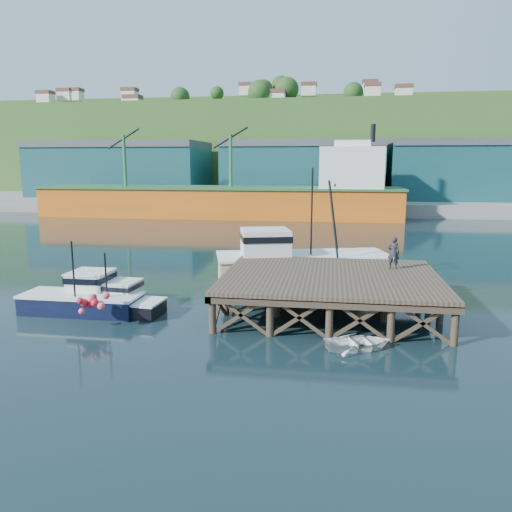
% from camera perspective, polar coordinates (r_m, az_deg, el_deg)
% --- Properties ---
extents(ground, '(300.00, 300.00, 0.00)m').
position_cam_1_polar(ground, '(29.42, -2.42, -5.79)').
color(ground, black).
rests_on(ground, ground).
extents(wharf, '(12.00, 10.00, 2.62)m').
position_cam_1_polar(wharf, '(28.22, 8.51, -2.54)').
color(wharf, brown).
rests_on(wharf, ground).
extents(far_quay, '(160.00, 40.00, 2.00)m').
position_cam_1_polar(far_quay, '(98.10, 5.51, 6.32)').
color(far_quay, gray).
rests_on(far_quay, ground).
extents(warehouse_left, '(32.00, 16.00, 9.00)m').
position_cam_1_polar(warehouse_left, '(101.15, -15.09, 9.26)').
color(warehouse_left, '#195253').
rests_on(warehouse_left, far_quay).
extents(warehouse_mid, '(28.00, 16.00, 9.00)m').
position_cam_1_polar(warehouse_mid, '(92.86, 5.40, 9.48)').
color(warehouse_mid, '#195253').
rests_on(warehouse_mid, far_quay).
extents(warehouse_right, '(30.00, 16.00, 9.00)m').
position_cam_1_polar(warehouse_right, '(95.88, 23.81, 8.67)').
color(warehouse_right, '#195253').
rests_on(warehouse_right, far_quay).
extents(cargo_ship, '(55.50, 10.00, 13.75)m').
position_cam_1_polar(cargo_ship, '(77.12, -1.74, 6.92)').
color(cargo_ship, orange).
rests_on(cargo_ship, ground).
extents(hillside, '(220.00, 50.00, 22.00)m').
position_cam_1_polar(hillside, '(127.82, 6.38, 11.78)').
color(hillside, '#2D511E').
rests_on(hillside, ground).
extents(boat_navy, '(6.70, 3.56, 4.18)m').
position_cam_1_polar(boat_navy, '(29.93, -19.05, -4.42)').
color(boat_navy, black).
rests_on(boat_navy, ground).
extents(boat_black, '(5.87, 4.91, 3.53)m').
position_cam_1_polar(boat_black, '(29.27, -15.82, -4.96)').
color(boat_black, black).
rests_on(boat_black, ground).
extents(trawler, '(12.61, 7.22, 7.97)m').
position_cam_1_polar(trawler, '(34.89, 4.96, -0.43)').
color(trawler, beige).
rests_on(trawler, ground).
extents(dinghy, '(3.53, 2.93, 0.63)m').
position_cam_1_polar(dinghy, '(23.33, 11.55, -9.64)').
color(dinghy, white).
rests_on(dinghy, ground).
extents(dockworker, '(0.76, 0.56, 1.92)m').
position_cam_1_polar(dockworker, '(30.45, 15.44, 0.36)').
color(dockworker, '#212229').
rests_on(dockworker, wharf).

